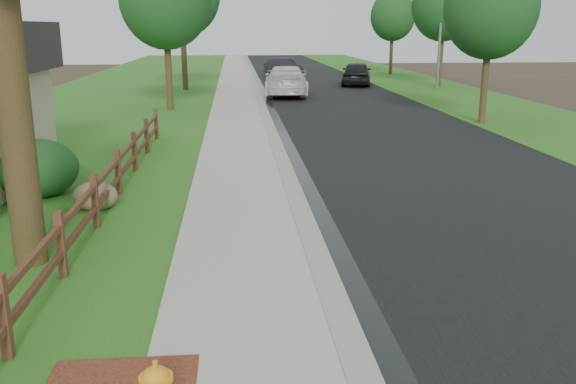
{
  "coord_description": "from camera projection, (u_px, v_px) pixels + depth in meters",
  "views": [
    {
      "loc": [
        -0.93,
        -6.17,
        3.76
      ],
      "look_at": [
        0.04,
        4.8,
        0.78
      ],
      "focal_mm": 38.0,
      "sensor_mm": 36.0,
      "label": 1
    }
  ],
  "objects": [
    {
      "name": "tree_near_right",
      "position": [
        491.0,
        8.0,
        23.41
      ],
      "size": [
        3.6,
        3.6,
        6.47
      ],
      "color": "#392D17",
      "rests_on": "ground"
    },
    {
      "name": "ranch_fence",
      "position": [
        108.0,
        183.0,
        12.68
      ],
      "size": [
        0.12,
        16.92,
        1.1
      ],
      "color": "#502B1A",
      "rests_on": "ground"
    },
    {
      "name": "boulder",
      "position": [
        95.0,
        196.0,
        12.84
      ],
      "size": [
        0.99,
        0.77,
        0.63
      ],
      "primitive_type": "ellipsoid",
      "rotation": [
        0.0,
        0.0,
        0.07
      ],
      "color": "brown",
      "rests_on": "ground"
    },
    {
      "name": "dark_car_mid",
      "position": [
        356.0,
        73.0,
        40.35
      ],
      "size": [
        2.82,
        4.92,
        1.58
      ],
      "primitive_type": "imported",
      "rotation": [
        0.0,
        0.0,
        2.92
      ],
      "color": "black",
      "rests_on": "road"
    },
    {
      "name": "verge_far",
      "position": [
        416.0,
        84.0,
        41.61
      ],
      "size": [
        6.0,
        90.0,
        0.04
      ],
      "primitive_type": "cube",
      "color": "#2C611B",
      "rests_on": "ground"
    },
    {
      "name": "tree_far_right",
      "position": [
        393.0,
        16.0,
        48.78
      ],
      "size": [
        3.56,
        3.56,
        6.56
      ],
      "color": "#392D17",
      "rests_on": "ground"
    },
    {
      "name": "white_suv",
      "position": [
        286.0,
        81.0,
        34.14
      ],
      "size": [
        2.73,
        5.91,
        1.67
      ],
      "primitive_type": "imported",
      "rotation": [
        0.0,
        0.0,
        3.07
      ],
      "color": "silver",
      "rests_on": "road"
    },
    {
      "name": "tree_mid_right",
      "position": [
        444.0,
        6.0,
        38.15
      ],
      "size": [
        4.01,
        4.01,
        7.27
      ],
      "color": "#392D17",
      "rests_on": "ground"
    },
    {
      "name": "shrub_c",
      "position": [
        37.0,
        169.0,
        13.79
      ],
      "size": [
        2.21,
        2.21,
        1.34
      ],
      "primitive_type": "ellipsoid",
      "rotation": [
        0.0,
        0.0,
        -0.22
      ],
      "color": "#18451C",
      "rests_on": "ground"
    },
    {
      "name": "curb",
      "position": [
        254.0,
        84.0,
        40.66
      ],
      "size": [
        0.4,
        90.0,
        0.12
      ],
      "primitive_type": "cube",
      "color": "gray",
      "rests_on": "ground"
    },
    {
      "name": "wet_gutter",
      "position": [
        259.0,
        85.0,
        40.7
      ],
      "size": [
        0.5,
        90.0,
        0.0
      ],
      "primitive_type": "cube",
      "color": "black",
      "rests_on": "road"
    },
    {
      "name": "streetlight",
      "position": [
        439.0,
        10.0,
        36.71
      ],
      "size": [
        1.93,
        0.41,
        8.35
      ],
      "color": "gray",
      "rests_on": "ground"
    },
    {
      "name": "grass_strip",
      "position": [
        206.0,
        85.0,
        40.4
      ],
      "size": [
        1.6,
        90.0,
        0.06
      ],
      "primitive_type": "cube",
      "color": "#2C611B",
      "rests_on": "ground"
    },
    {
      "name": "road",
      "position": [
        316.0,
        85.0,
        41.03
      ],
      "size": [
        8.0,
        90.0,
        0.02
      ],
      "primitive_type": "cube",
      "color": "black",
      "rests_on": "ground"
    },
    {
      "name": "ground",
      "position": [
        321.0,
        366.0,
        6.99
      ],
      "size": [
        120.0,
        120.0,
        0.0
      ],
      "primitive_type": "plane",
      "color": "#3B2E20"
    },
    {
      "name": "dark_car_far",
      "position": [
        283.0,
        67.0,
        47.67
      ],
      "size": [
        3.0,
        4.4,
        1.37
      ],
      "primitive_type": "imported",
      "rotation": [
        0.0,
        0.0,
        0.41
      ],
      "color": "black",
      "rests_on": "road"
    },
    {
      "name": "lawn_near",
      "position": [
        126.0,
        86.0,
        39.96
      ],
      "size": [
        9.0,
        90.0,
        0.04
      ],
      "primitive_type": "cube",
      "color": "#2C611B",
      "rests_on": "ground"
    },
    {
      "name": "sidewalk",
      "position": [
        234.0,
        85.0,
        40.55
      ],
      "size": [
        2.2,
        90.0,
        0.1
      ],
      "primitive_type": "cube",
      "color": "#AEA598",
      "rests_on": "ground"
    }
  ]
}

